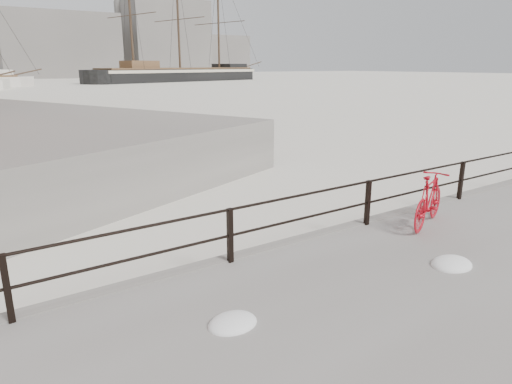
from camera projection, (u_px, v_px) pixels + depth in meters
ground at (452, 210)px, 12.17m from camera, size 400.00×400.00×0.00m
guardrail at (461, 181)px, 11.82m from camera, size 28.00×0.10×1.00m
bicycle at (429, 200)px, 9.84m from camera, size 1.92×0.96×1.17m
barque_black at (181, 81)px, 105.71m from camera, size 56.81×29.60×31.07m
industrial_west at (59, 46)px, 131.91m from camera, size 32.00×18.00×18.00m
industrial_mid at (164, 39)px, 154.09m from camera, size 26.00×20.00×24.00m
industrial_east at (216, 56)px, 171.91m from camera, size 20.00×16.00×14.00m
smokestack at (119, 6)px, 148.30m from camera, size 2.80×2.80×44.00m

